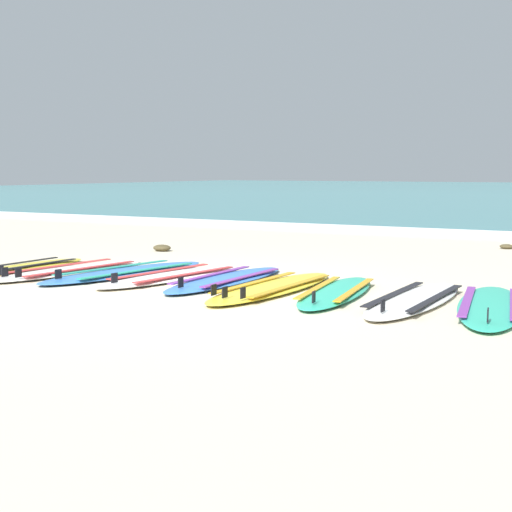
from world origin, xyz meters
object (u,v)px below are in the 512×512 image
(surfboard_2, at_px, (126,272))
(surfboard_8, at_px, (490,306))
(surfboard_5, at_px, (273,287))
(surfboard_7, at_px, (415,299))
(surfboard_6, at_px, (336,292))
(surfboard_1, at_px, (70,270))
(surfboard_0, at_px, (29,266))
(surfboard_3, at_px, (173,276))
(surfboard_4, at_px, (227,279))

(surfboard_2, relative_size, surfboard_8, 1.09)
(surfboard_5, height_order, surfboard_7, same)
(surfboard_5, height_order, surfboard_6, same)
(surfboard_5, bearing_deg, surfboard_8, 0.73)
(surfboard_1, height_order, surfboard_2, same)
(surfboard_6, bearing_deg, surfboard_1, -178.46)
(surfboard_6, height_order, surfboard_8, same)
(surfboard_0, height_order, surfboard_6, same)
(surfboard_1, height_order, surfboard_3, same)
(surfboard_2, height_order, surfboard_7, same)
(surfboard_3, bearing_deg, surfboard_0, -174.61)
(surfboard_6, bearing_deg, surfboard_5, -175.52)
(surfboard_5, bearing_deg, surfboard_4, 161.12)
(surfboard_1, relative_size, surfboard_8, 1.05)
(surfboard_0, height_order, surfboard_1, same)
(surfboard_1, relative_size, surfboard_4, 1.08)
(surfboard_2, bearing_deg, surfboard_1, -164.45)
(surfboard_2, distance_m, surfboard_3, 0.72)
(surfboard_8, bearing_deg, surfboard_1, -179.22)
(surfboard_1, bearing_deg, surfboard_6, 1.54)
(surfboard_4, xyz_separation_m, surfboard_8, (3.05, -0.23, -0.00))
(surfboard_1, relative_size, surfboard_3, 1.04)
(surfboard_3, xyz_separation_m, surfboard_8, (3.75, -0.14, 0.00))
(surfboard_0, xyz_separation_m, surfboard_8, (5.94, 0.06, -0.00))
(surfboard_5, distance_m, surfboard_8, 2.30)
(surfboard_1, bearing_deg, surfboard_5, 0.81)
(surfboard_3, height_order, surfboard_5, same)
(surfboard_0, xyz_separation_m, surfboard_1, (0.74, -0.01, -0.00))
(surfboard_6, bearing_deg, surfboard_4, 172.29)
(surfboard_3, height_order, surfboard_8, same)
(surfboard_1, xyz_separation_m, surfboard_5, (2.91, 0.04, 0.00))
(surfboard_2, distance_m, surfboard_8, 4.47)
(surfboard_0, xyz_separation_m, surfboard_4, (2.90, 0.29, -0.00))
(surfboard_3, bearing_deg, surfboard_4, 6.76)
(surfboard_1, distance_m, surfboard_4, 2.18)
(surfboard_6, relative_size, surfboard_7, 0.94)
(surfboard_7, bearing_deg, surfboard_6, 177.61)
(surfboard_0, relative_size, surfboard_8, 0.79)
(surfboard_0, bearing_deg, surfboard_4, 5.72)
(surfboard_3, relative_size, surfboard_6, 1.09)
(surfboard_5, relative_size, surfboard_7, 1.05)
(surfboard_1, relative_size, surfboard_2, 0.96)
(surfboard_1, distance_m, surfboard_5, 2.91)
(surfboard_4, bearing_deg, surfboard_8, -4.24)
(surfboard_2, distance_m, surfboard_6, 2.89)
(surfboard_2, xyz_separation_m, surfboard_7, (3.74, -0.14, 0.00))
(surfboard_0, xyz_separation_m, surfboard_7, (5.22, 0.06, -0.00))
(surfboard_4, distance_m, surfboard_5, 0.79)
(surfboard_3, xyz_separation_m, surfboard_5, (1.45, -0.17, 0.00))
(surfboard_0, relative_size, surfboard_3, 0.78)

